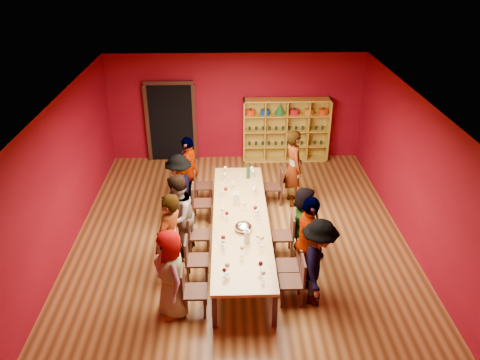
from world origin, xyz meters
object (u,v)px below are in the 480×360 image
person_left_3 (180,189)px  wine_bottle (248,173)px  chair_person_left_1 (193,257)px  person_right_0 (318,263)px  person_left_0 (171,274)px  person_left_4 (189,170)px  chair_person_left_0 (190,289)px  chair_person_left_4 (200,183)px  shelving_unit (286,127)px  person_right_1 (308,243)px  spittoon_bowl (243,227)px  chair_person_left_2 (195,232)px  person_left_2 (178,216)px  chair_person_left_3 (198,201)px  chair_person_right_0 (296,279)px  chair_person_right_2 (287,233)px  chair_person_right_1 (293,263)px  chair_person_right_4 (277,184)px  person_right_4 (294,168)px  person_left_1 (170,239)px  person_right_2 (304,222)px  tasting_table (241,220)px

person_left_3 → wine_bottle: size_ratio=4.67×
chair_person_left_1 → person_right_0: bearing=-16.6°
person_left_0 → chair_person_left_1: size_ratio=1.83×
chair_person_left_1 → person_left_4: bearing=94.8°
chair_person_left_1 → chair_person_left_0: bearing=-90.0°
chair_person_left_4 → shelving_unit: bearing=45.7°
person_right_1 → chair_person_left_4: bearing=35.6°
person_left_3 → spittoon_bowl: size_ratio=4.80×
shelving_unit → chair_person_left_2: 5.01m
person_left_3 → chair_person_left_4: size_ratio=1.81×
person_left_2 → person_left_3: (-0.07, 1.23, -0.07)m
chair_person_left_3 → chair_person_right_0: (1.82, -2.71, 0.00)m
chair_person_left_4 → chair_person_right_2: size_ratio=1.00×
chair_person_left_4 → chair_person_left_3: bearing=-90.0°
person_left_3 → person_left_4: size_ratio=0.95×
chair_person_right_1 → shelving_unit: bearing=84.9°
chair_person_right_0 → chair_person_right_2: bearing=90.0°
person_right_0 → person_right_1: (-0.10, 0.44, 0.09)m
person_right_0 → person_left_2: bearing=73.8°
shelving_unit → chair_person_right_4: size_ratio=2.70×
person_left_3 → spittoon_bowl: 2.07m
shelving_unit → person_left_3: size_ratio=1.49×
chair_person_right_0 → person_right_1: 0.66m
person_left_2 → chair_person_left_3: bearing=-177.4°
chair_person_left_0 → spittoon_bowl: spittoon_bowl is taller
person_left_4 → chair_person_right_1: size_ratio=1.90×
shelving_unit → person_left_4: (-2.55, -2.36, -0.14)m
chair_person_left_1 → person_right_1: person_right_1 is taller
person_right_1 → person_right_4: 2.99m
shelving_unit → person_left_1: 5.90m
chair_person_left_0 → person_right_4: size_ratio=0.48×
person_right_0 → chair_person_right_4: bearing=20.3°
person_left_2 → chair_person_right_1: bearing=81.7°
chair_person_left_1 → chair_person_right_1: bearing=-6.5°
person_right_2 → wine_bottle: (-1.01, 1.89, 0.13)m
tasting_table → chair_person_right_1: 1.47m
person_left_3 → person_right_2: size_ratio=1.07×
shelving_unit → person_left_0: shelving_unit is taller
chair_person_left_4 → person_right_2: person_right_2 is taller
chair_person_left_2 → person_right_4: (2.20, 1.95, 0.44)m
person_left_3 → spittoon_bowl: bearing=55.5°
shelving_unit → person_right_0: (-0.13, -5.90, -0.16)m
person_left_3 → person_right_1: size_ratio=0.88×
person_left_4 → chair_person_right_0: bearing=42.4°
wine_bottle → person_left_2: bearing=-129.0°
chair_person_left_0 → chair_person_right_2: (1.82, 1.60, 0.00)m
chair_person_left_1 → person_right_1: 2.12m
chair_person_left_1 → person_right_4: person_right_4 is taller
shelving_unit → chair_person_right_2: 4.56m
chair_person_left_3 → chair_person_right_4: size_ratio=1.00×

